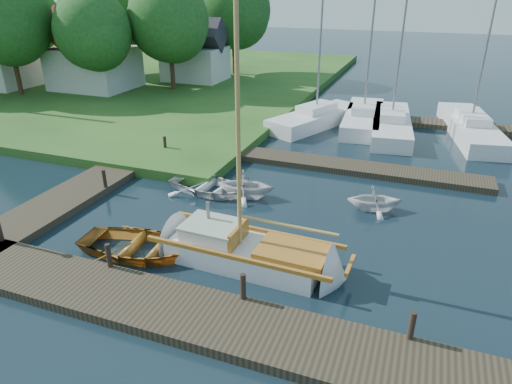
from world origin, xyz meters
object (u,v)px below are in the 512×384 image
(sailboat, at_px, (250,254))
(tender_d, at_px, (375,197))
(tree_3, at_px, (169,19))
(tree_4, at_px, (113,7))
(dinghy, at_px, (138,243))
(tree_7, at_px, (233,9))
(marina_boat_2, at_px, (391,123))
(tree_1, at_px, (6,17))
(mooring_post_1, at_px, (109,255))
(tree_2, at_px, (93,30))
(marina_boat_1, at_px, (363,117))
(house_a, at_px, (93,57))
(mooring_post_5, at_px, (165,144))
(tender_a, at_px, (209,184))
(marina_boat_3, at_px, (471,126))
(mooring_post_4, at_px, (104,179))
(mooring_post_2, at_px, (243,286))
(house_c, at_px, (195,56))
(marina_boat_0, at_px, (316,117))
(tree_5, at_px, (29,18))
(mooring_post_3, at_px, (412,325))
(tender_b, at_px, (246,183))

(sailboat, distance_m, tender_d, 6.31)
(tree_3, distance_m, tree_4, 8.96)
(dinghy, xyz_separation_m, tree_7, (-9.13, 29.72, 5.77))
(marina_boat_2, distance_m, tree_1, 28.29)
(mooring_post_1, distance_m, tree_2, 24.67)
(marina_boat_1, height_order, house_a, marina_boat_1)
(mooring_post_5, bearing_deg, tender_a, -38.27)
(marina_boat_3, bearing_deg, sailboat, 146.96)
(house_a, height_order, tree_7, tree_7)
(mooring_post_5, relative_size, tree_1, 0.09)
(mooring_post_5, xyz_separation_m, tree_4, (-15.00, 17.05, 5.67))
(mooring_post_4, bearing_deg, sailboat, -19.95)
(mooring_post_2, xyz_separation_m, house_c, (-15.50, 27.00, 1.88))
(mooring_post_1, xyz_separation_m, dinghy, (0.14, 1.33, -0.27))
(marina_boat_3, distance_m, tree_3, 23.08)
(marina_boat_0, relative_size, tree_3, 1.33)
(marina_boat_3, bearing_deg, mooring_post_1, 139.96)
(house_c, xyz_separation_m, tree_1, (-10.00, -9.95, 3.51))
(tree_7, bearing_deg, tree_2, -116.57)
(mooring_post_5, relative_size, house_c, 0.15)
(sailboat, height_order, tree_5, sailboat)
(mooring_post_2, relative_size, marina_boat_2, 0.07)
(sailboat, bearing_deg, tree_1, 151.01)
(sailboat, bearing_deg, tree_7, 115.96)
(tree_7, bearing_deg, mooring_post_5, -76.64)
(mooring_post_3, bearing_deg, tree_5, 145.17)
(mooring_post_5, relative_size, tender_d, 0.37)
(mooring_post_2, xyz_separation_m, marina_boat_0, (-2.44, 18.42, -0.12))
(tender_a, height_order, tree_1, tree_1)
(tender_a, height_order, tree_7, tree_7)
(tree_3, bearing_deg, tender_a, -55.66)
(mooring_post_1, bearing_deg, marina_boat_1, 76.00)
(tender_b, height_order, tree_1, tree_1)
(mooring_post_2, bearing_deg, marina_boat_3, 71.12)
(house_a, bearing_deg, tree_1, -135.34)
(tender_a, bearing_deg, mooring_post_1, -174.12)
(dinghy, height_order, tree_1, tree_1)
(mooring_post_3, relative_size, sailboat, 0.08)
(house_a, bearing_deg, tree_4, 108.28)
(tender_b, height_order, house_a, house_a)
(mooring_post_2, height_order, tender_b, tender_b)
(dinghy, xyz_separation_m, tender_b, (1.71, 5.50, 0.22))
(marina_boat_0, distance_m, tree_5, 30.20)
(tender_b, bearing_deg, dinghy, 154.54)
(dinghy, bearing_deg, marina_boat_0, -11.40)
(house_a, height_order, tree_2, tree_2)
(tree_5, bearing_deg, tender_a, -34.02)
(mooring_post_5, relative_size, tender_a, 0.21)
(mooring_post_5, bearing_deg, tree_2, 140.55)
(tree_5, bearing_deg, house_a, -22.05)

